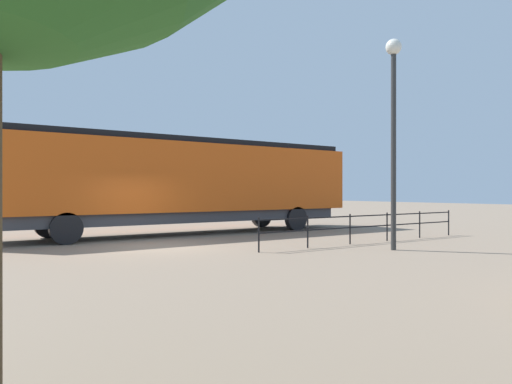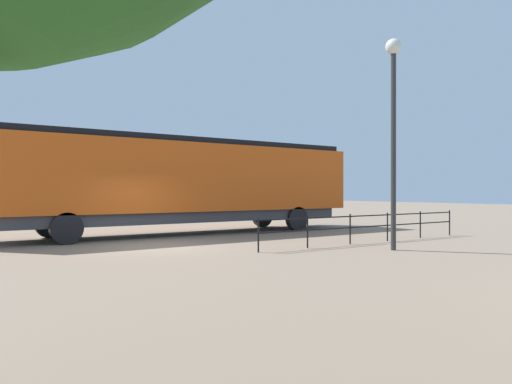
# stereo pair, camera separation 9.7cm
# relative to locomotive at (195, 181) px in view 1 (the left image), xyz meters

# --- Properties ---
(ground_plane) EXTENTS (120.00, 120.00, 0.00)m
(ground_plane) POSITION_rel_locomotive_xyz_m (3.72, -3.33, -2.26)
(ground_plane) COLOR #84705B
(locomotive) EXTENTS (3.06, 15.87, 4.03)m
(locomotive) POSITION_rel_locomotive_xyz_m (0.00, 0.00, 0.00)
(locomotive) COLOR #D15114
(locomotive) RESTS_ON ground_plane
(lamp_post) EXTENTS (0.49, 0.49, 6.54)m
(lamp_post) POSITION_rel_locomotive_xyz_m (8.74, 2.33, 2.19)
(lamp_post) COLOR #2D2D2D
(lamp_post) RESTS_ON ground_plane
(platform_fence) EXTENTS (0.05, 9.65, 1.04)m
(platform_fence) POSITION_rel_locomotive_xyz_m (6.82, 3.38, -1.58)
(platform_fence) COLOR black
(platform_fence) RESTS_ON ground_plane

